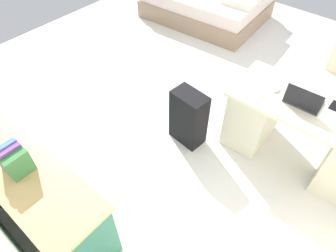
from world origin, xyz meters
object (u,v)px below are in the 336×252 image
(office_chair, at_px, (336,88))
(laptop, at_px, (303,101))
(credenza, at_px, (27,183))
(desk, at_px, (301,133))
(suitcase_black, at_px, (188,118))
(cell_phone_near_laptop, at_px, (335,106))
(computer_mouse, at_px, (276,89))
(bed, at_px, (207,3))

(office_chair, relative_size, laptop, 2.95)
(credenza, distance_m, laptop, 2.48)
(desk, xyz_separation_m, suitcase_black, (0.99, 0.50, -0.06))
(office_chair, xyz_separation_m, cell_phone_near_laptop, (-0.11, 0.72, 0.31))
(suitcase_black, xyz_separation_m, laptop, (-0.89, -0.45, 0.46))
(suitcase_black, relative_size, cell_phone_near_laptop, 4.67)
(laptop, bearing_deg, computer_mouse, -6.75)
(credenza, relative_size, laptop, 5.65)
(desk, height_order, office_chair, office_chair)
(office_chair, bearing_deg, laptop, 82.33)
(desk, height_order, bed, desk)
(office_chair, relative_size, suitcase_black, 1.48)
(bed, height_order, laptop, laptop)
(suitcase_black, bearing_deg, desk, -147.84)
(credenza, relative_size, computer_mouse, 18.00)
(cell_phone_near_laptop, bearing_deg, computer_mouse, 15.80)
(bed, bearing_deg, computer_mouse, 137.23)
(laptop, bearing_deg, cell_phone_near_laptop, -142.82)
(computer_mouse, height_order, cell_phone_near_laptop, computer_mouse)
(office_chair, relative_size, credenza, 0.52)
(desk, bearing_deg, credenza, 53.21)
(desk, distance_m, suitcase_black, 1.11)
(desk, xyz_separation_m, cell_phone_near_laptop, (-0.13, -0.13, 0.35))
(credenza, height_order, cell_phone_near_laptop, cell_phone_near_laptop)
(office_chair, bearing_deg, credenza, 61.77)
(desk, bearing_deg, laptop, 26.89)
(office_chair, height_order, bed, office_chair)
(credenza, distance_m, bed, 4.08)
(cell_phone_near_laptop, bearing_deg, office_chair, -81.90)
(desk, relative_size, laptop, 4.60)
(credenza, bearing_deg, bed, -76.64)
(suitcase_black, bearing_deg, credenza, 76.05)
(bed, bearing_deg, office_chair, 156.45)
(office_chair, xyz_separation_m, laptop, (0.12, 0.90, 0.36))
(desk, xyz_separation_m, bed, (2.46, -1.93, -0.14))
(desk, distance_m, laptop, 0.41)
(credenza, relative_size, suitcase_black, 2.84)
(credenza, bearing_deg, desk, -126.79)
(bed, distance_m, suitcase_black, 2.85)
(office_chair, distance_m, computer_mouse, 1.00)
(office_chair, xyz_separation_m, credenza, (1.55, 2.88, -0.05))
(suitcase_black, bearing_deg, computer_mouse, -137.25)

